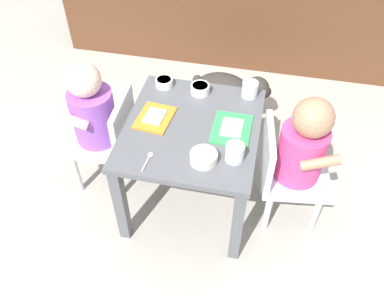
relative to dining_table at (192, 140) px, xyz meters
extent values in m
plane|color=#9E998E|center=(0.00, 0.00, -0.37)|extent=(7.00, 7.00, 0.00)
cube|color=#515459|center=(0.00, 0.00, 0.07)|extent=(0.53, 0.59, 0.03)
cube|color=#515459|center=(-0.24, -0.27, -0.16)|extent=(0.04, 0.04, 0.42)
cube|color=#515459|center=(0.24, -0.27, -0.16)|extent=(0.04, 0.04, 0.42)
cube|color=#515459|center=(-0.24, 0.27, -0.16)|extent=(0.04, 0.04, 0.42)
cube|color=#515459|center=(0.24, 0.27, -0.16)|extent=(0.04, 0.04, 0.42)
cube|color=silver|center=(-0.44, 0.03, -0.11)|extent=(0.29, 0.29, 0.02)
cube|color=silver|center=(-0.31, 0.04, 0.01)|extent=(0.04, 0.27, 0.22)
cylinder|color=purple|center=(-0.44, 0.03, 0.02)|extent=(0.19, 0.19, 0.25)
sphere|color=beige|center=(-0.45, 0.03, 0.21)|extent=(0.14, 0.14, 0.14)
cylinder|color=silver|center=(-0.54, 0.13, -0.24)|extent=(0.03, 0.03, 0.25)
cylinder|color=silver|center=(-0.53, -0.07, -0.24)|extent=(0.03, 0.03, 0.25)
cylinder|color=silver|center=(-0.34, 0.13, -0.24)|extent=(0.03, 0.03, 0.25)
cylinder|color=silver|center=(-0.33, -0.07, -0.24)|extent=(0.03, 0.03, 0.25)
cylinder|color=beige|center=(-0.49, 0.13, 0.09)|extent=(0.15, 0.05, 0.09)
cylinder|color=beige|center=(-0.48, -0.08, 0.09)|extent=(0.15, 0.05, 0.09)
cube|color=silver|center=(0.44, 0.00, -0.11)|extent=(0.32, 0.32, 0.02)
cube|color=silver|center=(0.31, -0.01, 0.01)|extent=(0.06, 0.27, 0.22)
cylinder|color=#D83F7F|center=(0.44, 0.00, 0.02)|extent=(0.19, 0.19, 0.24)
sphere|color=#A87A5B|center=(0.45, 0.00, 0.20)|extent=(0.15, 0.15, 0.15)
cylinder|color=silver|center=(0.55, -0.08, -0.24)|extent=(0.03, 0.03, 0.25)
cylinder|color=silver|center=(0.52, 0.12, -0.24)|extent=(0.03, 0.03, 0.25)
cylinder|color=silver|center=(0.35, -0.11, -0.24)|extent=(0.03, 0.03, 0.25)
cylinder|color=silver|center=(0.32, 0.09, -0.24)|extent=(0.03, 0.03, 0.25)
cylinder|color=#A87A5B|center=(0.50, -0.09, 0.08)|extent=(0.15, 0.06, 0.09)
cylinder|color=#A87A5B|center=(0.47, 0.11, 0.08)|extent=(0.15, 0.06, 0.09)
ellipsoid|color=#332D28|center=(0.04, 0.59, -0.18)|extent=(0.32, 0.22, 0.19)
sphere|color=#332D28|center=(0.22, 0.58, -0.13)|extent=(0.13, 0.13, 0.13)
sphere|color=black|center=(0.27, 0.57, -0.14)|extent=(0.06, 0.06, 0.06)
torus|color=green|center=(0.19, 0.58, -0.15)|extent=(0.04, 0.12, 0.11)
sphere|color=#332D28|center=(-0.10, 0.61, -0.14)|extent=(0.05, 0.05, 0.05)
cylinder|color=#332D28|center=(0.12, 0.53, -0.31)|extent=(0.04, 0.04, 0.11)
cylinder|color=#332D28|center=(0.13, 0.64, -0.31)|extent=(0.04, 0.04, 0.11)
cylinder|color=#332D28|center=(-0.05, 0.55, -0.31)|extent=(0.04, 0.04, 0.11)
cylinder|color=#332D28|center=(-0.04, 0.66, -0.31)|extent=(0.04, 0.04, 0.11)
cube|color=orange|center=(-0.16, 0.01, 0.08)|extent=(0.15, 0.18, 0.01)
cube|color=white|center=(-0.16, 0.01, 0.09)|extent=(0.08, 0.10, 0.01)
cube|color=green|center=(0.16, 0.01, 0.08)|extent=(0.15, 0.19, 0.01)
cube|color=white|center=(0.16, 0.01, 0.09)|extent=(0.08, 0.10, 0.01)
cylinder|color=white|center=(0.20, 0.24, 0.11)|extent=(0.07, 0.07, 0.07)
cylinder|color=silver|center=(0.20, 0.24, 0.10)|extent=(0.06, 0.06, 0.04)
cylinder|color=white|center=(0.19, -0.14, 0.11)|extent=(0.07, 0.07, 0.07)
cylinder|color=silver|center=(0.19, -0.14, 0.09)|extent=(0.06, 0.06, 0.03)
cylinder|color=white|center=(-0.01, 0.22, 0.10)|extent=(0.08, 0.08, 0.04)
cylinder|color=gold|center=(-0.01, 0.22, 0.11)|extent=(0.07, 0.07, 0.01)
cylinder|color=silver|center=(0.08, -0.18, 0.10)|extent=(0.10, 0.10, 0.04)
cylinder|color=#4C8C33|center=(0.08, -0.18, 0.11)|extent=(0.08, 0.08, 0.01)
cylinder|color=white|center=(-0.18, 0.23, 0.10)|extent=(0.08, 0.08, 0.04)
cylinder|color=#B26633|center=(-0.18, 0.23, 0.11)|extent=(0.06, 0.06, 0.01)
cylinder|color=silver|center=(-0.12, -0.24, 0.08)|extent=(0.01, 0.08, 0.01)
ellipsoid|color=silver|center=(-0.12, -0.19, 0.08)|extent=(0.02, 0.03, 0.01)
camera|label=1|loc=(0.25, -1.17, 1.16)|focal=37.90mm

